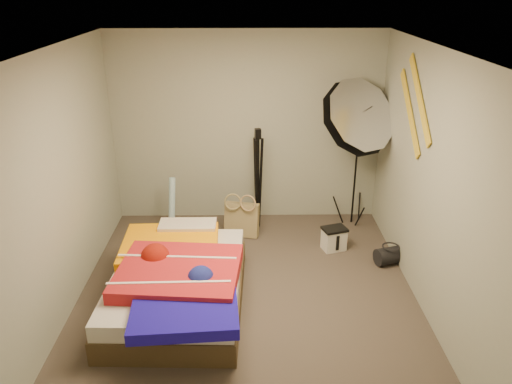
{
  "coord_description": "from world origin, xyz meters",
  "views": [
    {
      "loc": [
        0.02,
        -4.29,
        3.05
      ],
      "look_at": [
        0.1,
        0.6,
        0.95
      ],
      "focal_mm": 35.0,
      "sensor_mm": 36.0,
      "label": 1
    }
  ],
  "objects_px": {
    "bed": "(178,282)",
    "camera_tripod": "(258,172)",
    "tote_bag": "(242,220)",
    "duffel_bag": "(390,256)",
    "wrapping_roll": "(172,205)",
    "camera_case": "(334,239)",
    "photo_umbrella": "(356,119)"
  },
  "relations": [
    {
      "from": "camera_case",
      "to": "camera_tripod",
      "type": "height_order",
      "value": "camera_tripod"
    },
    {
      "from": "camera_tripod",
      "to": "wrapping_roll",
      "type": "bearing_deg",
      "value": -175.39
    },
    {
      "from": "bed",
      "to": "duffel_bag",
      "type": "bearing_deg",
      "value": 18.0
    },
    {
      "from": "duffel_bag",
      "to": "bed",
      "type": "distance_m",
      "value": 2.46
    },
    {
      "from": "photo_umbrella",
      "to": "camera_tripod",
      "type": "relative_size",
      "value": 1.54
    },
    {
      "from": "tote_bag",
      "to": "wrapping_roll",
      "type": "xyz_separation_m",
      "value": [
        -0.9,
        0.15,
        0.14
      ]
    },
    {
      "from": "tote_bag",
      "to": "photo_umbrella",
      "type": "xyz_separation_m",
      "value": [
        1.39,
        0.16,
        1.27
      ]
    },
    {
      "from": "camera_tripod",
      "to": "duffel_bag",
      "type": "bearing_deg",
      "value": -32.62
    },
    {
      "from": "wrapping_roll",
      "to": "duffel_bag",
      "type": "bearing_deg",
      "value": -18.5
    },
    {
      "from": "tote_bag",
      "to": "bed",
      "type": "height_order",
      "value": "bed"
    },
    {
      "from": "tote_bag",
      "to": "camera_case",
      "type": "distance_m",
      "value": 1.19
    },
    {
      "from": "duffel_bag",
      "to": "photo_umbrella",
      "type": "bearing_deg",
      "value": 93.26
    },
    {
      "from": "camera_case",
      "to": "bed",
      "type": "distance_m",
      "value": 2.07
    },
    {
      "from": "wrapping_roll",
      "to": "bed",
      "type": "relative_size",
      "value": 0.36
    },
    {
      "from": "tote_bag",
      "to": "wrapping_roll",
      "type": "height_order",
      "value": "wrapping_roll"
    },
    {
      "from": "tote_bag",
      "to": "camera_tripod",
      "type": "distance_m",
      "value": 0.64
    },
    {
      "from": "bed",
      "to": "camera_tripod",
      "type": "relative_size",
      "value": 1.49
    },
    {
      "from": "camera_case",
      "to": "bed",
      "type": "bearing_deg",
      "value": -165.54
    },
    {
      "from": "camera_case",
      "to": "photo_umbrella",
      "type": "xyz_separation_m",
      "value": [
        0.27,
        0.55,
        1.35
      ]
    },
    {
      "from": "tote_bag",
      "to": "camera_case",
      "type": "relative_size",
      "value": 1.63
    },
    {
      "from": "wrapping_roll",
      "to": "camera_tripod",
      "type": "bearing_deg",
      "value": 4.61
    },
    {
      "from": "duffel_bag",
      "to": "camera_tripod",
      "type": "xyz_separation_m",
      "value": [
        -1.51,
        0.97,
        0.67
      ]
    },
    {
      "from": "camera_tripod",
      "to": "camera_case",
      "type": "bearing_deg",
      "value": -34.28
    },
    {
      "from": "bed",
      "to": "camera_tripod",
      "type": "xyz_separation_m",
      "value": [
        0.83,
        1.73,
        0.5
      ]
    },
    {
      "from": "camera_case",
      "to": "duffel_bag",
      "type": "height_order",
      "value": "camera_case"
    },
    {
      "from": "photo_umbrella",
      "to": "camera_case",
      "type": "bearing_deg",
      "value": -116.09
    },
    {
      "from": "tote_bag",
      "to": "camera_tripod",
      "type": "xyz_separation_m",
      "value": [
        0.21,
        0.24,
        0.56
      ]
    },
    {
      "from": "tote_bag",
      "to": "duffel_bag",
      "type": "height_order",
      "value": "tote_bag"
    },
    {
      "from": "tote_bag",
      "to": "photo_umbrella",
      "type": "height_order",
      "value": "photo_umbrella"
    },
    {
      "from": "camera_case",
      "to": "bed",
      "type": "height_order",
      "value": "bed"
    },
    {
      "from": "wrapping_roll",
      "to": "camera_case",
      "type": "bearing_deg",
      "value": -14.77
    },
    {
      "from": "wrapping_roll",
      "to": "camera_tripod",
      "type": "relative_size",
      "value": 0.53
    }
  ]
}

